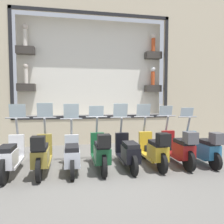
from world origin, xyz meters
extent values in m
plane|color=#66635E|center=(0.00, 0.00, 0.00)|extent=(120.00, 120.00, 0.00)
cube|color=beige|center=(3.60, 0.00, 0.51)|extent=(0.40, 6.08, 1.01)
cube|color=black|center=(3.39, 0.00, 5.03)|extent=(0.04, 6.08, 0.12)
cube|color=black|center=(3.39, 0.00, 1.07)|extent=(0.04, 6.08, 0.12)
cube|color=black|center=(3.39, -2.98, 3.05)|extent=(0.04, 0.12, 4.08)
cube|color=black|center=(3.39, 2.98, 3.05)|extent=(0.04, 0.12, 4.08)
cube|color=white|center=(3.95, 0.00, 3.05)|extent=(0.04, 5.84, 3.84)
cube|color=#38332D|center=(3.73, -2.54, 3.60)|extent=(0.36, 0.65, 0.28)
cylinder|color=#CC4C23|center=(3.73, -2.54, 4.02)|extent=(0.16, 0.16, 0.56)
sphere|color=beige|center=(3.73, -2.54, 4.40)|extent=(0.20, 0.20, 0.20)
cube|color=#38332D|center=(3.73, 2.54, 3.60)|extent=(0.36, 0.65, 0.28)
cylinder|color=silver|center=(3.73, 2.54, 4.05)|extent=(0.18, 0.18, 0.63)
sphere|color=beige|center=(3.73, 2.54, 4.49)|extent=(0.23, 0.23, 0.23)
cube|color=#38332D|center=(3.73, -2.54, 2.21)|extent=(0.36, 0.65, 0.28)
cylinder|color=#CC4C23|center=(3.73, -2.54, 2.64)|extent=(0.16, 0.16, 0.57)
sphere|color=white|center=(3.73, -2.54, 3.02)|extent=(0.20, 0.20, 0.20)
cube|color=#38332D|center=(3.73, 2.54, 2.21)|extent=(0.36, 0.65, 0.28)
cylinder|color=silver|center=(3.73, 2.54, 2.63)|extent=(0.16, 0.16, 0.56)
sphere|color=beige|center=(3.73, 2.54, 3.02)|extent=(0.20, 0.20, 0.20)
cylinder|color=black|center=(1.06, -2.64, 0.22)|extent=(0.45, 0.09, 0.45)
cylinder|color=black|center=(-0.28, -2.64, 0.22)|extent=(0.45, 0.09, 0.45)
cube|color=teal|center=(0.39, -2.64, 0.21)|extent=(1.02, 0.38, 0.06)
cube|color=teal|center=(0.01, -2.64, 0.42)|extent=(0.61, 0.35, 0.36)
cube|color=black|center=(0.01, -2.64, 0.65)|extent=(0.58, 0.31, 0.10)
cube|color=teal|center=(0.93, -2.64, 0.52)|extent=(0.12, 0.37, 0.56)
cylinder|color=gray|center=(1.00, -2.64, 1.02)|extent=(0.20, 0.06, 0.45)
cylinder|color=gray|center=(1.07, -2.64, 1.23)|extent=(0.04, 0.61, 0.04)
cube|color=silver|center=(1.11, -2.64, 1.37)|extent=(0.08, 0.42, 0.28)
cube|color=#4C4C51|center=(-0.33, -2.64, 0.81)|extent=(0.28, 0.28, 0.28)
cylinder|color=black|center=(1.03, -1.94, 0.26)|extent=(0.53, 0.09, 0.53)
cylinder|color=black|center=(-0.25, -1.94, 0.26)|extent=(0.53, 0.09, 0.53)
cube|color=maroon|center=(0.39, -1.94, 0.25)|extent=(1.02, 0.38, 0.06)
cube|color=maroon|center=(0.01, -1.94, 0.46)|extent=(0.61, 0.35, 0.36)
cube|color=black|center=(0.01, -1.94, 0.69)|extent=(0.58, 0.31, 0.10)
cube|color=maroon|center=(0.93, -1.94, 0.56)|extent=(0.12, 0.37, 0.56)
cylinder|color=gray|center=(1.00, -1.94, 1.05)|extent=(0.20, 0.06, 0.45)
cylinder|color=gray|center=(1.07, -1.94, 1.27)|extent=(0.04, 0.61, 0.04)
cube|color=silver|center=(1.11, -1.94, 1.42)|extent=(0.08, 0.42, 0.31)
cube|color=#4C4C51|center=(-0.30, -1.94, 0.85)|extent=(0.28, 0.28, 0.28)
cylinder|color=black|center=(1.03, -1.23, 0.25)|extent=(0.51, 0.09, 0.51)
cylinder|color=black|center=(-0.26, -1.23, 0.25)|extent=(0.51, 0.09, 0.51)
cube|color=gold|center=(0.39, -1.23, 0.24)|extent=(1.02, 0.39, 0.06)
cube|color=gold|center=(0.01, -1.23, 0.45)|extent=(0.61, 0.35, 0.36)
cube|color=black|center=(0.01, -1.23, 0.68)|extent=(0.58, 0.31, 0.10)
cube|color=gold|center=(0.93, -1.23, 0.55)|extent=(0.12, 0.37, 0.56)
cylinder|color=gray|center=(1.00, -1.23, 1.04)|extent=(0.20, 0.06, 0.45)
cylinder|color=gray|center=(1.07, -1.23, 1.26)|extent=(0.04, 0.60, 0.04)
cube|color=silver|center=(1.11, -1.23, 1.45)|extent=(0.09, 0.42, 0.37)
cube|color=black|center=(-0.31, -1.23, 0.84)|extent=(0.28, 0.28, 0.28)
cylinder|color=black|center=(1.04, -0.52, 0.24)|extent=(0.48, 0.09, 0.48)
cylinder|color=black|center=(-0.27, -0.52, 0.24)|extent=(0.48, 0.09, 0.48)
cube|color=black|center=(0.39, -0.52, 0.23)|extent=(1.02, 0.39, 0.06)
cube|color=black|center=(0.01, -0.52, 0.44)|extent=(0.61, 0.35, 0.36)
cube|color=black|center=(0.01, -0.52, 0.67)|extent=(0.58, 0.31, 0.10)
cube|color=black|center=(0.93, -0.52, 0.54)|extent=(0.12, 0.37, 0.56)
cylinder|color=gray|center=(1.00, -0.52, 1.03)|extent=(0.20, 0.06, 0.45)
cylinder|color=gray|center=(1.07, -0.52, 1.25)|extent=(0.04, 0.60, 0.04)
cube|color=silver|center=(1.11, -0.52, 1.45)|extent=(0.10, 0.42, 0.40)
cylinder|color=black|center=(1.02, 0.18, 0.27)|extent=(0.54, 0.09, 0.54)
cylinder|color=black|center=(-0.25, 0.18, 0.27)|extent=(0.54, 0.09, 0.54)
cube|color=#19512D|center=(0.39, 0.18, 0.26)|extent=(1.02, 0.39, 0.06)
cube|color=#19512D|center=(0.01, 0.18, 0.47)|extent=(0.61, 0.35, 0.36)
cube|color=black|center=(0.01, 0.18, 0.70)|extent=(0.58, 0.31, 0.10)
cube|color=#19512D|center=(0.93, 0.18, 0.57)|extent=(0.12, 0.37, 0.56)
cylinder|color=gray|center=(1.00, 0.18, 1.06)|extent=(0.20, 0.06, 0.45)
cylinder|color=gray|center=(1.07, 0.18, 1.28)|extent=(0.04, 0.61, 0.04)
cube|color=silver|center=(1.11, 0.18, 1.43)|extent=(0.08, 0.42, 0.31)
cube|color=black|center=(-0.30, 0.18, 0.86)|extent=(0.28, 0.28, 0.28)
cylinder|color=black|center=(1.05, 0.89, 0.23)|extent=(0.46, 0.09, 0.46)
cylinder|color=black|center=(-0.28, 0.89, 0.23)|extent=(0.46, 0.09, 0.46)
cube|color=#B7BCC6|center=(0.39, 0.89, 0.22)|extent=(1.02, 0.38, 0.06)
cube|color=#B7BCC6|center=(0.01, 0.89, 0.43)|extent=(0.61, 0.35, 0.36)
cube|color=black|center=(0.01, 0.89, 0.66)|extent=(0.58, 0.31, 0.10)
cube|color=#B7BCC6|center=(0.93, 0.89, 0.53)|extent=(0.12, 0.37, 0.56)
cylinder|color=gray|center=(1.00, 0.89, 1.02)|extent=(0.20, 0.06, 0.45)
cylinder|color=gray|center=(1.07, 0.89, 1.24)|extent=(0.04, 0.60, 0.04)
cube|color=silver|center=(1.11, 0.89, 1.44)|extent=(0.10, 0.42, 0.41)
cylinder|color=black|center=(1.02, 1.59, 0.27)|extent=(0.55, 0.09, 0.55)
cylinder|color=black|center=(-0.24, 1.59, 0.27)|extent=(0.55, 0.09, 0.55)
cube|color=olive|center=(0.39, 1.59, 0.26)|extent=(1.02, 0.38, 0.06)
cube|color=olive|center=(0.01, 1.59, 0.47)|extent=(0.61, 0.35, 0.36)
cube|color=black|center=(0.01, 1.59, 0.70)|extent=(0.58, 0.31, 0.10)
cube|color=olive|center=(0.93, 1.59, 0.57)|extent=(0.12, 0.37, 0.56)
cylinder|color=gray|center=(1.00, 1.59, 1.06)|extent=(0.20, 0.06, 0.45)
cylinder|color=gray|center=(1.07, 1.59, 1.28)|extent=(0.04, 0.60, 0.04)
cube|color=silver|center=(1.11, 1.59, 1.48)|extent=(0.10, 0.42, 0.40)
cube|color=black|center=(-0.30, 1.59, 0.86)|extent=(0.28, 0.28, 0.28)
cylinder|color=black|center=(1.02, 2.30, 0.28)|extent=(0.56, 0.09, 0.56)
cylinder|color=black|center=(-0.24, 2.30, 0.28)|extent=(0.56, 0.09, 0.56)
cube|color=silver|center=(0.39, 2.30, 0.26)|extent=(1.02, 0.38, 0.06)
cube|color=silver|center=(0.01, 2.30, 0.47)|extent=(0.61, 0.35, 0.36)
cube|color=black|center=(0.01, 2.30, 0.70)|extent=(0.58, 0.31, 0.10)
cube|color=silver|center=(0.93, 2.30, 0.57)|extent=(0.12, 0.37, 0.56)
cylinder|color=gray|center=(1.00, 2.30, 1.07)|extent=(0.20, 0.06, 0.45)
cylinder|color=gray|center=(1.07, 2.30, 1.28)|extent=(0.04, 0.61, 0.04)
cube|color=silver|center=(1.11, 2.30, 1.47)|extent=(0.09, 0.42, 0.36)
camera|label=1|loc=(-5.07, 0.92, 1.81)|focal=35.00mm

